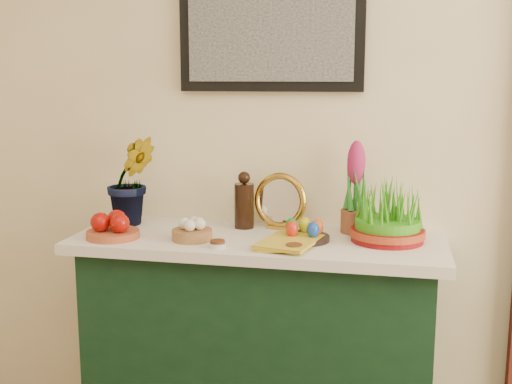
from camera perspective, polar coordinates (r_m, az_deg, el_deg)
sideboard at (r=2.60m, az=0.24°, el=-13.91°), size 1.30×0.45×0.85m
tablecloth at (r=2.45m, az=0.24°, el=-4.39°), size 1.40×0.55×0.04m
hyacinth_green at (r=2.65m, az=-11.05°, el=2.29°), size 0.32×0.31×0.48m
apple_bowl at (r=2.47m, az=-12.62°, el=-3.05°), size 0.23×0.23×0.10m
garlic_basket at (r=2.40m, az=-5.70°, el=-3.46°), size 0.16×0.16×0.08m
vinegar_cruet at (r=2.56m, az=-1.06°, el=-0.99°), size 0.08×0.08×0.23m
mirror at (r=2.55m, az=2.16°, el=-0.85°), size 0.23×0.10×0.23m
book at (r=2.34m, az=0.80°, el=-4.18°), size 0.22×0.28×0.03m
spice_dish_left at (r=2.29m, az=-3.44°, el=-4.66°), size 0.07×0.07×0.03m
spice_dish_right at (r=2.23m, az=3.40°, el=-5.03°), size 0.07×0.07×0.03m
egg_plate at (r=2.39m, az=4.26°, el=-3.65°), size 0.19×0.19×0.08m
hyacinth_pink at (r=2.50m, az=8.84°, el=0.03°), size 0.11×0.11×0.36m
wheatgrass_sabzeh at (r=2.40m, az=11.64°, el=-2.04°), size 0.28×0.28×0.22m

